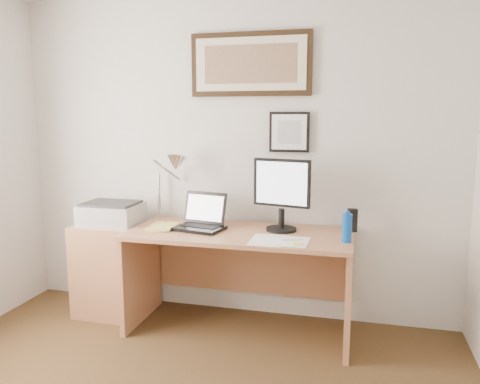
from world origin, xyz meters
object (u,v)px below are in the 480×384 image
(laptop, at_px, (202,221))
(lcd_monitor, at_px, (282,191))
(side_cabinet, at_px, (110,269))
(desk, at_px, (242,260))
(printer, at_px, (111,214))
(book, at_px, (151,226))
(water_bottle, at_px, (347,228))

(laptop, distance_m, lcd_monitor, 0.63)
(side_cabinet, height_order, laptop, laptop)
(side_cabinet, bearing_deg, desk, 1.89)
(desk, bearing_deg, side_cabinet, -178.11)
(laptop, distance_m, printer, 0.75)
(book, height_order, desk, book)
(side_cabinet, xyz_separation_m, printer, (0.03, 0.00, 0.45))
(side_cabinet, distance_m, water_bottle, 1.89)
(lcd_monitor, distance_m, printer, 1.35)
(laptop, xyz_separation_m, lcd_monitor, (0.58, 0.07, 0.23))
(desk, distance_m, laptop, 0.42)
(side_cabinet, height_order, printer, printer)
(water_bottle, distance_m, book, 1.43)
(desk, bearing_deg, printer, -178.12)
(side_cabinet, height_order, water_bottle, water_bottle)
(water_bottle, xyz_separation_m, lcd_monitor, (-0.47, 0.20, 0.20))
(side_cabinet, distance_m, laptop, 0.89)
(side_cabinet, relative_size, laptop, 1.92)
(desk, relative_size, printer, 3.64)
(water_bottle, distance_m, printer, 1.80)
(laptop, bearing_deg, book, -170.92)
(side_cabinet, bearing_deg, printer, 2.30)
(desk, height_order, printer, printer)
(lcd_monitor, bearing_deg, water_bottle, -22.90)
(side_cabinet, bearing_deg, water_bottle, -4.66)
(water_bottle, bearing_deg, lcd_monitor, 157.10)
(laptop, bearing_deg, printer, 178.23)
(printer, bearing_deg, laptop, -1.77)
(side_cabinet, bearing_deg, book, -11.68)
(desk, xyz_separation_m, printer, (-1.04, -0.03, 0.30))
(printer, bearing_deg, book, -12.79)
(side_cabinet, distance_m, book, 0.57)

